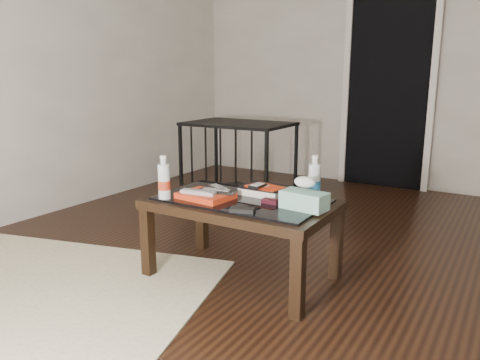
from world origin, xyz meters
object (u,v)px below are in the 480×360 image
object	(u,v)px
textbook	(265,190)
water_bottle_left	(164,177)
coffee_table	(242,210)
pet_crate	(239,176)
water_bottle_right	(315,177)
tissue_box	(304,200)

from	to	relation	value
textbook	water_bottle_left	world-z (taller)	water_bottle_left
coffee_table	pet_crate	size ratio (longest dim) A/B	0.94
textbook	water_bottle_left	size ratio (longest dim) A/B	1.05
pet_crate	textbook	xyz separation A→B (m)	(0.93, -1.23, 0.25)
coffee_table	water_bottle_right	size ratio (longest dim) A/B	4.20
textbook	water_bottle_right	bearing A→B (deg)	14.45
textbook	water_bottle_right	xyz separation A→B (m)	(0.27, 0.06, 0.10)
tissue_box	pet_crate	bearing A→B (deg)	138.33
water_bottle_left	pet_crate	bearing A→B (deg)	107.44
pet_crate	water_bottle_left	xyz separation A→B (m)	(0.50, -1.60, 0.35)
pet_crate	tissue_box	distance (m)	1.88
pet_crate	textbook	world-z (taller)	pet_crate
coffee_table	water_bottle_left	bearing A→B (deg)	-148.84
coffee_table	pet_crate	distance (m)	1.63
coffee_table	tissue_box	distance (m)	0.39
coffee_table	tissue_box	bearing A→B (deg)	-1.80
water_bottle_right	coffee_table	bearing A→B (deg)	-148.23
pet_crate	water_bottle_right	world-z (taller)	pet_crate
pet_crate	textbook	size ratio (longest dim) A/B	4.27
coffee_table	water_bottle_left	xyz separation A→B (m)	(-0.36, -0.22, 0.18)
coffee_table	water_bottle_right	distance (m)	0.44
coffee_table	pet_crate	world-z (taller)	pet_crate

